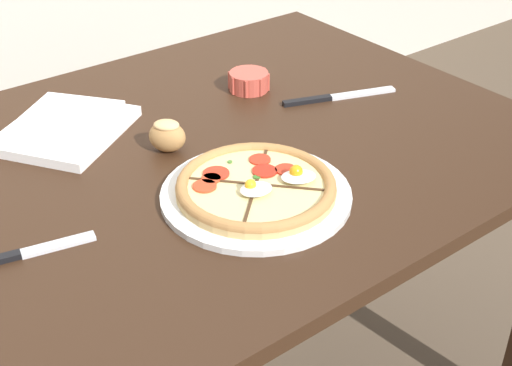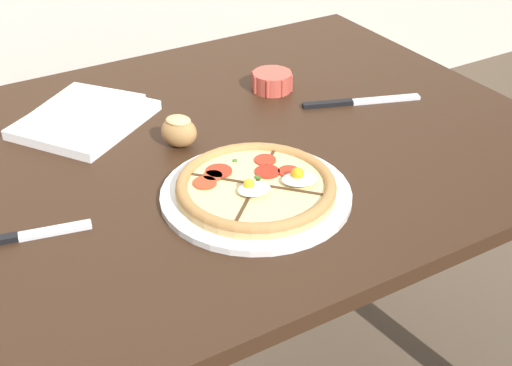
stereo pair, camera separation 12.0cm
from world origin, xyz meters
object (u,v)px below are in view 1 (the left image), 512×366
at_px(pizza, 256,189).
at_px(knife_main, 30,252).
at_px(bread_piece_near, 167,135).
at_px(dining_table, 230,184).
at_px(ramekin_bowl, 249,81).
at_px(napkin_folded, 65,127).
at_px(knife_spare, 338,97).

distance_m(pizza, knife_main, 0.38).
relative_size(pizza, knife_main, 1.67).
relative_size(bread_piece_near, knife_main, 0.45).
xyz_separation_m(dining_table, bread_piece_near, (-0.12, 0.03, 0.14)).
bearing_deg(dining_table, bread_piece_near, 165.71).
distance_m(dining_table, knife_main, 0.48).
bearing_deg(ramekin_bowl, pizza, -125.49).
bearing_deg(napkin_folded, pizza, -68.65).
bearing_deg(knife_spare, knife_main, -151.71).
distance_m(napkin_folded, bread_piece_near, 0.22).
bearing_deg(bread_piece_near, knife_spare, -4.27).
bearing_deg(ramekin_bowl, knife_main, -156.94).
distance_m(dining_table, knife_spare, 0.31).
height_order(ramekin_bowl, knife_main, ramekin_bowl).
distance_m(pizza, napkin_folded, 0.44).
bearing_deg(knife_spare, pizza, -132.36).
xyz_separation_m(pizza, knife_main, (-0.37, 0.09, -0.01)).
distance_m(bread_piece_near, knife_spare, 0.41).
height_order(dining_table, bread_piece_near, bread_piece_near).
xyz_separation_m(dining_table, knife_main, (-0.45, -0.11, 0.11)).
distance_m(ramekin_bowl, knife_spare, 0.20).
xyz_separation_m(ramekin_bowl, bread_piece_near, (-0.29, -0.12, 0.01)).
height_order(dining_table, knife_spare, knife_spare).
height_order(knife_main, knife_spare, same).
height_order(dining_table, knife_main, knife_main).
distance_m(dining_table, bread_piece_near, 0.19).
relative_size(dining_table, pizza, 3.59).
bearing_deg(napkin_folded, bread_piece_near, -54.88).
bearing_deg(dining_table, napkin_folded, 139.50).
height_order(ramekin_bowl, knife_spare, ramekin_bowl).
bearing_deg(dining_table, knife_main, -166.23).
xyz_separation_m(napkin_folded, knife_spare, (0.54, -0.21, -0.01)).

